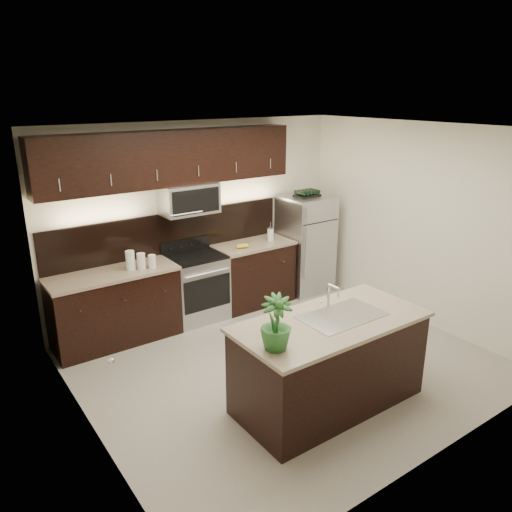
{
  "coord_description": "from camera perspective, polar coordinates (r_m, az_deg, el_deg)",
  "views": [
    {
      "loc": [
        -3.29,
        -4.05,
        3.08
      ],
      "look_at": [
        -0.04,
        0.55,
        1.2
      ],
      "focal_mm": 35.0,
      "sensor_mm": 36.0,
      "label": 1
    }
  ],
  "objects": [
    {
      "name": "ground",
      "position": [
        6.06,
        3.35,
        -12.09
      ],
      "size": [
        4.5,
        4.5,
        0.0
      ],
      "primitive_type": "plane",
      "color": "gray",
      "rests_on": "ground"
    },
    {
      "name": "room_walls",
      "position": [
        5.31,
        3.01,
        3.33
      ],
      "size": [
        4.52,
        4.02,
        2.71
      ],
      "color": "beige",
      "rests_on": "ground"
    },
    {
      "name": "counter_run",
      "position": [
        6.92,
        -8.33,
        -3.89
      ],
      "size": [
        3.51,
        0.65,
        0.94
      ],
      "color": "black",
      "rests_on": "ground"
    },
    {
      "name": "upper_fixtures",
      "position": [
        6.62,
        -9.4,
        10.06
      ],
      "size": [
        3.49,
        0.4,
        1.66
      ],
      "color": "black",
      "rests_on": "counter_run"
    },
    {
      "name": "island",
      "position": [
        5.2,
        8.35,
        -11.88
      ],
      "size": [
        1.96,
        0.96,
        0.94
      ],
      "color": "black",
      "rests_on": "ground"
    },
    {
      "name": "sink_faucet",
      "position": [
        5.07,
        9.76,
        -6.57
      ],
      "size": [
        0.84,
        0.5,
        0.28
      ],
      "color": "silver",
      "rests_on": "island"
    },
    {
      "name": "refrigerator",
      "position": [
        7.9,
        5.67,
        1.35
      ],
      "size": [
        0.74,
        0.67,
        1.53
      ],
      "primitive_type": "cube",
      "color": "#B2B2B7",
      "rests_on": "ground"
    },
    {
      "name": "wine_rack",
      "position": [
        7.7,
        5.86,
        7.11
      ],
      "size": [
        0.38,
        0.23,
        0.09
      ],
      "color": "black",
      "rests_on": "refrigerator"
    },
    {
      "name": "plant",
      "position": [
        4.3,
        2.3,
        -7.66
      ],
      "size": [
        0.35,
        0.35,
        0.49
      ],
      "primitive_type": "imported",
      "rotation": [
        0.0,
        0.0,
        -0.34
      ],
      "color": "#265A24",
      "rests_on": "island"
    },
    {
      "name": "canisters",
      "position": [
        6.4,
        -13.27,
        -0.55
      ],
      "size": [
        0.35,
        0.2,
        0.24
      ],
      "rotation": [
        0.0,
        0.0,
        -0.4
      ],
      "color": "silver",
      "rests_on": "counter_run"
    },
    {
      "name": "french_press",
      "position": [
        7.41,
        1.67,
        2.54
      ],
      "size": [
        0.1,
        0.1,
        0.28
      ],
      "rotation": [
        0.0,
        0.0,
        0.41
      ],
      "color": "silver",
      "rests_on": "counter_run"
    },
    {
      "name": "bananas",
      "position": [
        7.09,
        -2.02,
        1.14
      ],
      "size": [
        0.22,
        0.2,
        0.06
      ],
      "primitive_type": "ellipsoid",
      "rotation": [
        0.0,
        0.0,
        -0.29
      ],
      "color": "gold",
      "rests_on": "counter_run"
    }
  ]
}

